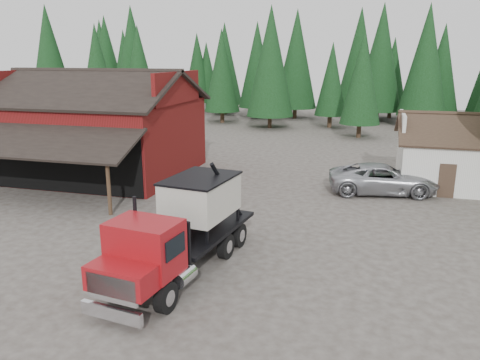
# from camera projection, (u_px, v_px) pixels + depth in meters

# --- Properties ---
(ground) EXTENTS (120.00, 120.00, 0.00)m
(ground) POSITION_uv_depth(u_px,v_px,m) (198.00, 240.00, 20.78)
(ground) COLOR #443D36
(ground) RESTS_ON ground
(red_barn) EXTENTS (12.80, 13.63, 7.18)m
(red_barn) POSITION_uv_depth(u_px,v_px,m) (98.00, 135.00, 32.17)
(red_barn) COLOR maroon
(red_barn) RESTS_ON ground
(farmhouse) EXTENTS (8.60, 6.42, 4.65)m
(farmhouse) POSITION_uv_depth(u_px,v_px,m) (467.00, 160.00, 29.09)
(farmhouse) COLOR silver
(farmhouse) RESTS_ON ground
(conifer_backdrop) EXTENTS (76.00, 16.00, 16.00)m
(conifer_backdrop) POSITION_uv_depth(u_px,v_px,m) (313.00, 120.00, 59.90)
(conifer_backdrop) COLOR black
(conifer_backdrop) RESTS_ON ground
(near_pine_a) EXTENTS (4.40, 4.40, 11.40)m
(near_pine_a) POSITION_uv_depth(u_px,v_px,m) (97.00, 71.00, 50.93)
(near_pine_a) COLOR #382619
(near_pine_a) RESTS_ON ground
(near_pine_b) EXTENTS (3.96, 3.96, 10.40)m
(near_pine_b) POSITION_uv_depth(u_px,v_px,m) (362.00, 78.00, 45.66)
(near_pine_b) COLOR #382619
(near_pine_b) RESTS_ON ground
(near_pine_d) EXTENTS (5.28, 5.28, 13.40)m
(near_pine_d) POSITION_uv_depth(u_px,v_px,m) (271.00, 61.00, 51.59)
(near_pine_d) COLOR #382619
(near_pine_d) RESTS_ON ground
(feed_truck) EXTENTS (3.41, 8.81, 3.87)m
(feed_truck) POSITION_uv_depth(u_px,v_px,m) (183.00, 226.00, 17.41)
(feed_truck) COLOR black
(feed_truck) RESTS_ON ground
(silver_car) EXTENTS (6.69, 3.90, 1.75)m
(silver_car) POSITION_uv_depth(u_px,v_px,m) (383.00, 179.00, 27.80)
(silver_car) COLOR #AAACB2
(silver_car) RESTS_ON ground
(equip_box) EXTENTS (0.79, 1.16, 0.60)m
(equip_box) POSITION_uv_depth(u_px,v_px,m) (147.00, 254.00, 18.64)
(equip_box) COLOR maroon
(equip_box) RESTS_ON ground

